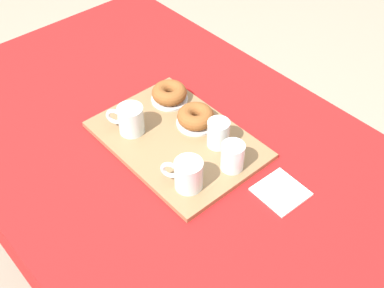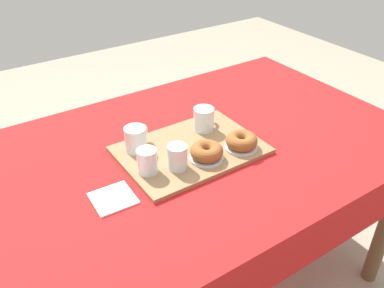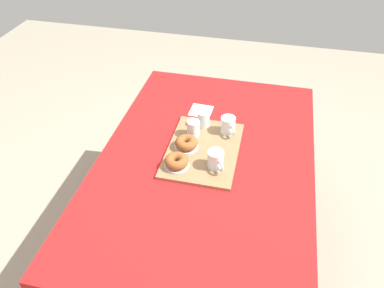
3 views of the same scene
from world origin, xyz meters
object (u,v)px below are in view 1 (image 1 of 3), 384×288
at_px(donut_plate_right, 170,99).
at_px(sugar_donut_right, 169,93).
at_px(water_glass_far, 233,157).
at_px(donut_plate_left, 196,123).
at_px(tea_mug_left, 188,175).
at_px(water_glass_near, 218,134).
at_px(dining_table, 160,155).
at_px(tea_mug_right, 130,120).
at_px(sugar_donut_left, 196,116).
at_px(paper_napkin, 281,192).
at_px(serving_tray, 177,140).

relative_size(donut_plate_right, sugar_donut_right, 1.06).
relative_size(water_glass_far, donut_plate_left, 0.71).
bearing_deg(tea_mug_left, water_glass_far, 77.44).
height_order(water_glass_near, donut_plate_left, water_glass_near).
xyz_separation_m(water_glass_near, sugar_donut_right, (-0.24, 0.02, -0.01)).
xyz_separation_m(dining_table, water_glass_far, (0.24, 0.06, 0.14)).
relative_size(tea_mug_left, water_glass_far, 1.28).
xyz_separation_m(dining_table, tea_mug_left, (0.21, -0.07, 0.14)).
height_order(tea_mug_left, donut_plate_right, tea_mug_left).
bearing_deg(tea_mug_left, dining_table, 161.58).
xyz_separation_m(tea_mug_right, sugar_donut_left, (0.10, 0.16, -0.01)).
bearing_deg(sugar_donut_left, dining_table, -114.13).
distance_m(water_glass_far, sugar_donut_left, 0.20).
bearing_deg(tea_mug_left, sugar_donut_right, 148.12).
distance_m(dining_table, tea_mug_right, 0.16).
bearing_deg(tea_mug_left, water_glass_near, 110.04).
xyz_separation_m(dining_table, paper_napkin, (0.38, 0.10, 0.09)).
bearing_deg(tea_mug_right, water_glass_far, 21.46).
height_order(donut_plate_right, sugar_donut_right, sugar_donut_right).
height_order(donut_plate_right, paper_napkin, donut_plate_right).
distance_m(dining_table, tea_mug_left, 0.26).
relative_size(dining_table, tea_mug_left, 14.65).
xyz_separation_m(tea_mug_right, paper_napkin, (0.43, 0.16, -0.05)).
height_order(serving_tray, donut_plate_right, donut_plate_right).
xyz_separation_m(serving_tray, water_glass_far, (0.18, 0.04, 0.05)).
bearing_deg(donut_plate_right, serving_tray, -32.67).
bearing_deg(sugar_donut_right, serving_tray, -32.67).
relative_size(dining_table, sugar_donut_left, 14.05).
bearing_deg(dining_table, sugar_donut_left, 65.87).
distance_m(dining_table, donut_plate_right, 0.18).
xyz_separation_m(sugar_donut_right, paper_napkin, (0.47, -0.01, -0.04)).
xyz_separation_m(water_glass_near, donut_plate_right, (-0.24, 0.02, -0.03)).
xyz_separation_m(donut_plate_left, donut_plate_right, (-0.13, 0.01, 0.00)).
distance_m(sugar_donut_left, paper_napkin, 0.33).
relative_size(sugar_donut_left, sugar_donut_right, 1.00).
height_order(tea_mug_left, sugar_donut_left, tea_mug_left).
bearing_deg(tea_mug_right, dining_table, 45.33).
distance_m(tea_mug_left, paper_napkin, 0.25).
distance_m(tea_mug_right, water_glass_far, 0.32).
bearing_deg(water_glass_far, tea_mug_right, -158.54).
xyz_separation_m(water_glass_near, donut_plate_left, (-0.10, 0.01, -0.03)).
bearing_deg(water_glass_far, serving_tray, -168.54).
height_order(dining_table, paper_napkin, paper_napkin).
bearing_deg(tea_mug_left, serving_tray, 148.88).
bearing_deg(water_glass_far, sugar_donut_right, 170.40).
xyz_separation_m(tea_mug_right, donut_plate_right, (-0.03, 0.17, -0.04)).
height_order(water_glass_far, donut_plate_right, water_glass_far).
relative_size(tea_mug_left, sugar_donut_right, 0.96).
bearing_deg(paper_napkin, sugar_donut_left, 179.88).
bearing_deg(donut_plate_left, donut_plate_right, 174.66).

